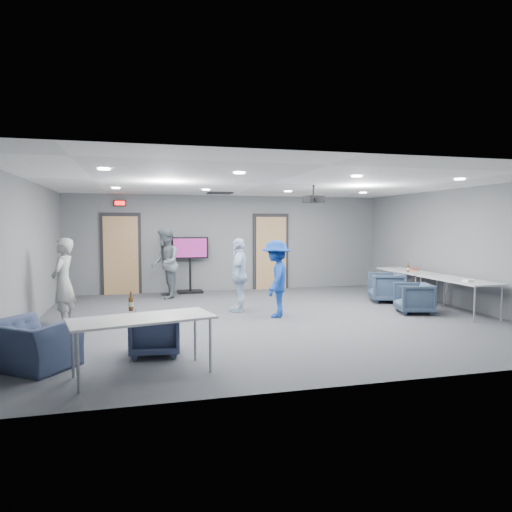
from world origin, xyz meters
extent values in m
plane|color=#3A3C42|center=(0.00, 0.00, 0.00)|extent=(9.00, 9.00, 0.00)
plane|color=white|center=(0.00, 0.00, 2.70)|extent=(9.00, 9.00, 0.00)
cube|color=slate|center=(0.00, 4.00, 1.35)|extent=(9.00, 0.02, 2.70)
cube|color=slate|center=(0.00, -4.00, 1.35)|extent=(9.00, 0.02, 2.70)
cube|color=slate|center=(-4.50, 0.00, 1.35)|extent=(0.02, 8.00, 2.70)
cube|color=slate|center=(4.50, 0.00, 1.35)|extent=(0.02, 8.00, 2.70)
cube|color=black|center=(-3.00, 3.97, 1.08)|extent=(1.06, 0.06, 2.24)
cube|color=#A77C51|center=(-3.00, 3.93, 1.05)|extent=(0.90, 0.05, 2.10)
cylinder|color=#999DA2|center=(-2.65, 3.88, 1.00)|extent=(0.04, 0.10, 0.04)
cube|color=black|center=(1.20, 3.97, 1.08)|extent=(1.06, 0.06, 2.24)
cube|color=#A77C51|center=(1.20, 3.93, 1.05)|extent=(0.90, 0.05, 2.10)
cylinder|color=#999DA2|center=(1.55, 3.88, 1.00)|extent=(0.04, 0.10, 0.04)
cube|color=black|center=(-3.00, 3.94, 2.45)|extent=(0.32, 0.06, 0.16)
cube|color=#FF0C0C|center=(-3.00, 3.90, 2.45)|extent=(0.26, 0.02, 0.11)
cube|color=black|center=(-0.50, 2.80, 2.69)|extent=(0.60, 0.60, 0.03)
cylinder|color=white|center=(-3.00, -1.80, 2.69)|extent=(0.18, 0.18, 0.02)
cylinder|color=white|center=(-3.00, 1.80, 2.69)|extent=(0.18, 0.18, 0.02)
cylinder|color=white|center=(-1.00, -1.80, 2.69)|extent=(0.18, 0.18, 0.02)
cylinder|color=white|center=(-1.00, 1.80, 2.69)|extent=(0.18, 0.18, 0.02)
cylinder|color=white|center=(1.00, -1.80, 2.69)|extent=(0.18, 0.18, 0.02)
cylinder|color=white|center=(1.00, 1.80, 2.69)|extent=(0.18, 0.18, 0.02)
cylinder|color=white|center=(3.00, -1.80, 2.69)|extent=(0.18, 0.18, 0.02)
cylinder|color=white|center=(3.00, 1.80, 2.69)|extent=(0.18, 0.18, 0.02)
imported|color=gray|center=(-3.90, 0.22, 0.82)|extent=(0.52, 0.67, 1.64)
imported|color=slate|center=(-1.89, 3.00, 0.90)|extent=(0.71, 0.89, 1.80)
imported|color=silver|center=(-0.43, 0.82, 0.80)|extent=(0.69, 1.01, 1.59)
imported|color=#163A95|center=(0.17, 0.04, 0.78)|extent=(0.96, 1.17, 1.57)
imported|color=#314056|center=(3.29, 1.08, 0.36)|extent=(1.00, 0.98, 0.72)
imported|color=#314156|center=(3.10, -0.35, 0.32)|extent=(0.87, 0.86, 0.65)
imported|color=#3A4465|center=(-2.32, -2.11, 0.33)|extent=(0.76, 0.78, 0.65)
imported|color=#384360|center=(-3.90, -2.40, 0.32)|extent=(1.31, 1.28, 0.64)
cube|color=#B0B2B5|center=(4.00, 1.31, 0.71)|extent=(0.73, 1.76, 0.03)
cylinder|color=#999DA2|center=(3.71, 2.10, 0.35)|extent=(0.04, 0.04, 0.70)
cylinder|color=#999DA2|center=(3.71, 0.51, 0.35)|extent=(0.04, 0.04, 0.70)
cylinder|color=#999DA2|center=(4.29, 2.10, 0.35)|extent=(0.04, 0.04, 0.70)
cylinder|color=#999DA2|center=(4.29, 0.51, 0.35)|extent=(0.04, 0.04, 0.70)
cube|color=#B0B2B5|center=(4.00, -0.59, 0.71)|extent=(0.78, 1.88, 0.03)
cylinder|color=#999DA2|center=(3.69, 0.27, 0.35)|extent=(0.04, 0.04, 0.70)
cylinder|color=#999DA2|center=(3.69, -1.45, 0.35)|extent=(0.04, 0.04, 0.70)
cylinder|color=#999DA2|center=(4.31, 0.27, 0.35)|extent=(0.04, 0.04, 0.70)
cylinder|color=#999DA2|center=(4.31, -1.45, 0.35)|extent=(0.04, 0.04, 0.70)
cube|color=#B0B2B5|center=(-2.50, -3.00, 0.71)|extent=(1.86, 1.10, 0.03)
cylinder|color=#999DA2|center=(-1.80, -2.55, 0.35)|extent=(0.04, 0.04, 0.70)
cylinder|color=#999DA2|center=(-3.34, -2.90, 0.35)|extent=(0.04, 0.04, 0.70)
cylinder|color=#999DA2|center=(-1.67, -3.10, 0.35)|extent=(0.04, 0.04, 0.70)
cylinder|color=#999DA2|center=(-3.21, -3.45, 0.35)|extent=(0.04, 0.04, 0.70)
cylinder|color=#56310E|center=(-2.65, -2.51, 0.82)|extent=(0.06, 0.06, 0.18)
cylinder|color=#56310E|center=(-2.65, -2.51, 0.95)|extent=(0.02, 0.02, 0.08)
cylinder|color=beige|center=(-2.65, -2.51, 0.82)|extent=(0.07, 0.07, 0.06)
cylinder|color=#56310E|center=(3.79, 0.95, 0.81)|extent=(0.06, 0.06, 0.16)
cylinder|color=#56310E|center=(3.79, 0.95, 0.92)|extent=(0.02, 0.02, 0.07)
cylinder|color=beige|center=(3.79, 0.95, 0.81)|extent=(0.06, 0.06, 0.05)
cube|color=#B8472E|center=(4.19, 1.28, 0.75)|extent=(0.19, 0.13, 0.04)
cube|color=white|center=(3.92, -0.98, 0.75)|extent=(0.22, 0.18, 0.04)
cube|color=black|center=(-1.17, 3.75, 0.03)|extent=(0.67, 0.48, 0.06)
cylinder|color=black|center=(-1.17, 3.75, 0.62)|extent=(0.06, 0.06, 1.15)
cube|color=black|center=(-1.17, 3.75, 1.24)|extent=(1.01, 0.07, 0.59)
cube|color=#681754|center=(-1.17, 3.70, 1.24)|extent=(0.91, 0.01, 0.52)
cylinder|color=black|center=(0.95, 0.01, 2.58)|extent=(0.04, 0.04, 0.22)
cube|color=black|center=(0.95, 0.01, 2.40)|extent=(0.41, 0.37, 0.14)
cylinder|color=black|center=(0.95, -0.16, 2.40)|extent=(0.08, 0.06, 0.08)
camera|label=1|loc=(-2.53, -8.79, 1.89)|focal=32.00mm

